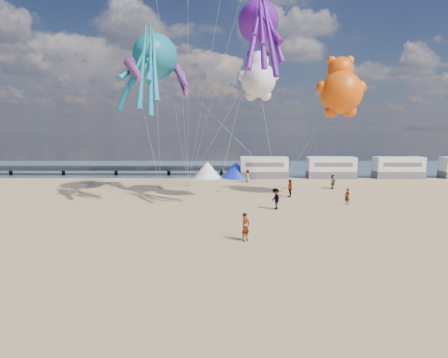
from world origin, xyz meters
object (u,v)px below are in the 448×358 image
Objects in this scene: motorhome_1 at (331,168)px; standing_person at (246,227)px; kite_octopus_teal at (155,56)px; sandbag_e at (188,185)px; sandbag_b at (218,191)px; kite_panda at (258,80)px; motorhome_2 at (398,168)px; tent_white at (207,170)px; sandbag_a at (161,190)px; kite_teddy_orange at (341,92)px; windsock_mid at (184,85)px; sandbag_c at (277,191)px; windsock_left at (134,70)px; beachgoer_6 at (248,176)px; kite_octopus_purple at (258,22)px; beachgoer_5 at (347,197)px; windsock_right at (181,76)px; sandbag_d at (284,188)px; beachgoer_4 at (333,182)px; beachgoer_3 at (290,188)px; beachgoer_2 at (276,199)px; motorhome_0 at (264,167)px; tent_blue at (235,170)px.

standing_person is at bearing -113.32° from motorhome_1.
sandbag_e is at bearing 85.69° from kite_octopus_teal.
sandbag_b is 5.92m from sandbag_e.
sandbag_e is (-5.72, 23.68, -0.77)m from standing_person.
kite_panda is (-11.95, -18.84, 9.84)m from motorhome_1.
kite_panda is at bearing -138.70° from motorhome_2.
kite_panda is (1.77, 12.99, 10.46)m from standing_person.
sandbag_a is at bearing -111.24° from tent_white.
windsock_mid is (-15.76, 2.73, 0.98)m from kite_teddy_orange.
windsock_left reaches higher than sandbag_c.
sandbag_c is 0.09× the size of kite_panda.
kite_octopus_purple is (0.06, -13.83, 15.83)m from beachgoer_6.
beachgoer_5 is 13.41m from kite_panda.
windsock_right reaches higher than motorhome_1.
tent_white is at bearing 135.53° from kite_teddy_orange.
kite_teddy_orange reaches higher than sandbag_d.
kite_octopus_teal is at bearing -177.33° from windsock_mid.
beachgoer_4 is (-11.95, -10.15, -0.68)m from motorhome_2.
kite_octopus_teal is at bearing -74.84° from beachgoer_3.
kite_octopus_teal is 19.03m from kite_teddy_orange.
kite_teddy_orange reaches higher than beachgoer_5.
sandbag_e is at bearing 53.85° from windsock_left.
windsock_left reaches higher than windsock_mid.
standing_person reaches higher than sandbag_b.
motorhome_0 is at bearing 159.83° from beachgoer_2.
motorhome_2 is 31.91m from kite_octopus_purple.
beachgoer_3 is (-8.35, -15.72, -0.59)m from motorhome_1.
beachgoer_2 is 13.28m from kite_teddy_orange.
windsock_left is at bearing -146.51° from sandbag_d.
beachgoer_6 is 0.23× the size of kite_teddy_orange.
sandbag_e is (-16.99, 2.00, -0.71)m from beachgoer_4.
beachgoer_5 is at bearing -65.55° from sandbag_d.
standing_person is 19.70m from sandbag_c.
sandbag_d is (3.90, -6.21, -0.70)m from beachgoer_6.
kite_panda is at bearing -104.98° from kite_octopus_purple.
tent_white is 8.45m from sandbag_e.
windsock_right is at bearing 43.29° from windsock_left.
sandbag_b is (-25.23, -12.77, -1.39)m from motorhome_2.
beachgoer_5 is 20.05m from sandbag_a.
sandbag_a is at bearing -26.38° from beachgoer_6.
tent_white is 14.13m from sandbag_d.
sandbag_a is 0.09× the size of windsock_right.
motorhome_0 is 26.50m from windsock_left.
beachgoer_2 is (2.88, -22.04, -0.27)m from tent_blue.
beachgoer_2 is 16.65m from windsock_left.
kite_octopus_purple is at bearing 38.59° from standing_person.
beachgoer_6 is (-9.56, 5.86, -0.01)m from beachgoer_4.
tent_blue is 17.85m from windsock_mid.
beachgoer_4 is at bearing -103.58° from motorhome_1.
windsock_right is at bearing -98.63° from tent_white.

